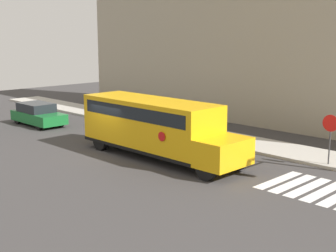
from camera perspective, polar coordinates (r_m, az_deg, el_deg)
The scene contains 7 objects.
ground_plane at distance 25.30m, azimuth -6.73°, elevation -3.10°, with size 60.00×60.00×0.00m, color #3A3838.
sidewalk_strip at distance 29.62m, azimuth 3.20°, elevation -0.77°, with size 44.00×3.00×0.15m.
building_backdrop at distance 34.08m, azimuth 10.78°, elevation 10.74°, with size 32.00×4.00×12.09m.
crosswalk_stripes at distance 19.81m, azimuth 19.39°, elevation -7.77°, with size 5.40×3.20×0.01m.
school_bus at distance 23.66m, azimuth -1.64°, elevation 0.17°, with size 9.60×2.57×2.94m.
parked_car at distance 33.45m, azimuth -15.57°, elevation 1.39°, with size 4.47×1.90×1.51m.
stop_sign at distance 23.10m, azimuth 19.16°, elevation -0.70°, with size 0.79×0.10×2.53m.
Camera 1 is at (19.36, -15.05, 6.26)m, focal length 50.00 mm.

